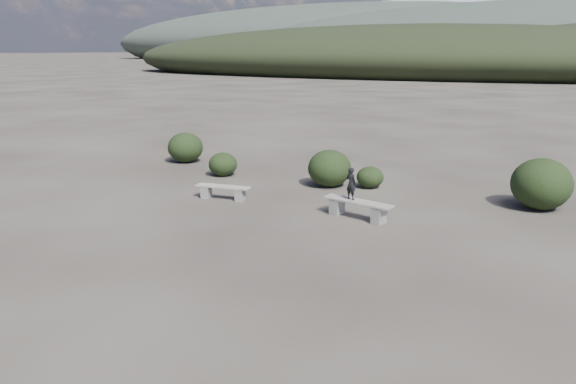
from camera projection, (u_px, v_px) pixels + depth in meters
The scene contains 10 objects.
ground at pixel (183, 281), 11.14m from camera, with size 1200.00×1200.00×0.00m, color #2B2621.
bench_left at pixel (223, 191), 17.14m from camera, with size 1.75×0.63×0.43m.
bench_right at pixel (357, 208), 15.18m from camera, with size 2.06×0.82×0.50m.
seated_person at pixel (351, 183), 15.17m from camera, with size 0.32×0.21×0.89m, color black.
shrub_a at pixel (223, 164), 20.32m from camera, with size 1.04×1.04×0.85m, color black.
shrub_b at pixel (330, 168), 18.69m from camera, with size 1.44×1.44×1.24m, color black.
shrub_c at pixel (370, 177), 18.56m from camera, with size 0.90×0.90×0.72m, color black.
shrub_d at pixel (541, 184), 16.00m from camera, with size 1.69×1.69×1.47m, color black.
shrub_f at pixel (185, 147), 22.74m from camera, with size 1.43×1.43×1.21m, color black.
mountain_ridges at pixel (569, 37), 301.54m from camera, with size 500.00×400.00×56.00m.
Camera 1 is at (6.74, -8.15, 4.47)m, focal length 35.00 mm.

